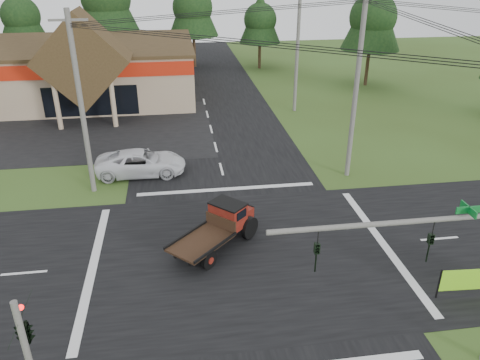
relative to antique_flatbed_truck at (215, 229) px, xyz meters
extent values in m
plane|color=#374C1B|center=(1.26, -0.83, -1.05)|extent=(120.00, 120.00, 0.00)
cube|color=black|center=(1.26, -0.83, -1.04)|extent=(12.00, 120.00, 0.02)
cube|color=black|center=(1.26, -0.83, -1.03)|extent=(120.00, 12.00, 0.02)
cube|color=black|center=(-12.74, 18.17, -1.03)|extent=(28.00, 14.00, 0.02)
cube|color=tan|center=(-14.74, 29.17, 1.45)|extent=(30.00, 15.00, 5.00)
cube|color=#3D2D19|center=(-14.74, 29.17, 4.00)|extent=(30.40, 15.40, 0.30)
cube|color=maroon|center=(-14.74, 21.62, 3.05)|extent=(30.00, 0.12, 1.20)
cube|color=#3D2D19|center=(-8.74, 20.67, 4.25)|extent=(7.78, 4.00, 7.78)
cylinder|color=tan|center=(-10.94, 18.97, 0.95)|extent=(0.40, 0.40, 4.00)
cylinder|color=tan|center=(-6.54, 18.97, 0.95)|extent=(0.40, 0.40, 4.00)
cube|color=black|center=(-8.74, 21.65, 0.45)|extent=(8.00, 0.08, 2.60)
cylinder|color=#595651|center=(4.76, -8.33, 4.95)|extent=(8.00, 0.16, 0.16)
imported|color=black|center=(5.76, -8.33, 3.95)|extent=(0.16, 0.20, 1.00)
imported|color=black|center=(2.26, -8.33, 3.95)|extent=(0.16, 0.20, 1.00)
cube|color=#0C6626|center=(6.76, -8.33, 5.20)|extent=(0.80, 0.04, 0.22)
imported|color=black|center=(-6.24, -8.13, 2.65)|extent=(0.53, 2.48, 1.00)
sphere|color=#FF0C0C|center=(-6.24, -7.98, 2.85)|extent=(0.18, 0.18, 0.18)
cylinder|color=#595651|center=(-6.74, 7.17, 4.20)|extent=(0.30, 0.30, 10.50)
cube|color=#595651|center=(-6.74, 7.17, 8.85)|extent=(2.00, 0.12, 0.12)
cylinder|color=#595651|center=(9.26, 7.17, 4.70)|extent=(0.30, 0.30, 11.50)
cylinder|color=#595651|center=(9.26, 21.17, 4.55)|extent=(0.30, 0.30, 11.20)
cylinder|color=#332316|center=(-18.74, 41.17, 0.70)|extent=(0.36, 0.36, 3.50)
cone|color=black|center=(-18.74, 41.17, 5.75)|extent=(5.60, 5.60, 6.60)
sphere|color=black|center=(-18.74, 41.17, 5.45)|extent=(4.40, 4.40, 4.40)
cylinder|color=#332316|center=(-8.74, 40.17, 1.23)|extent=(0.36, 0.36, 4.55)
cylinder|color=#332316|center=(1.26, 41.17, 0.88)|extent=(0.36, 0.36, 3.85)
cone|color=black|center=(1.26, 41.17, 6.43)|extent=(6.16, 6.16, 7.26)
sphere|color=black|center=(1.26, 41.17, 6.10)|extent=(4.84, 4.84, 4.84)
cylinder|color=#332316|center=(9.26, 39.17, 0.53)|extent=(0.36, 0.36, 3.15)
cone|color=black|center=(9.26, 39.17, 5.07)|extent=(5.04, 5.04, 5.94)
sphere|color=black|center=(9.26, 39.17, 4.80)|extent=(3.96, 3.96, 3.96)
cylinder|color=#332316|center=(19.26, 29.17, 0.88)|extent=(0.36, 0.36, 3.85)
cone|color=black|center=(19.26, 29.17, 6.43)|extent=(6.16, 6.16, 7.26)
sphere|color=black|center=(19.26, 29.17, 6.10)|extent=(4.84, 4.84, 4.84)
imported|color=white|center=(-3.97, 9.22, -0.25)|extent=(5.73, 2.67, 1.59)
camera|label=1|loc=(-1.52, -19.14, 11.91)|focal=35.00mm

